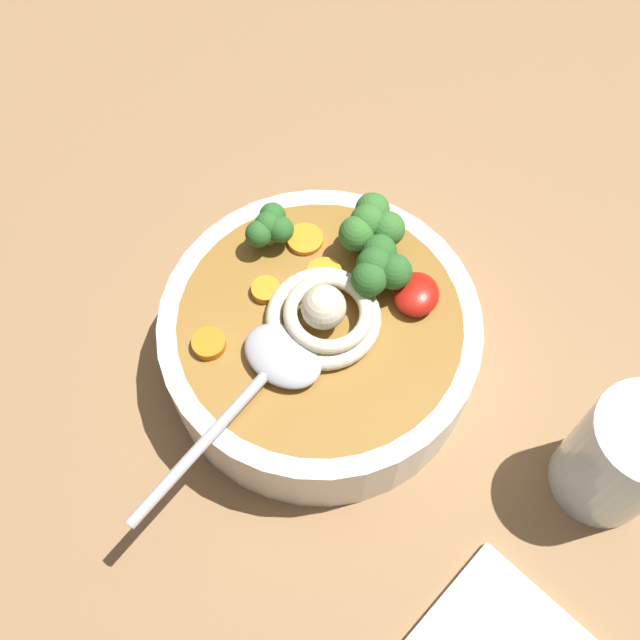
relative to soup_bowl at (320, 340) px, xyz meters
The scene contains 13 objects.
table_slab 6.30cm from the soup_bowl, 90.31° to the right, with size 134.77×134.77×4.32cm, color #936D47.
soup_bowl is the anchor object (origin of this frame).
noodle_pile 4.48cm from the soup_bowl, 106.09° to the right, with size 9.22×9.04×3.71cm.
soup_spoon 6.91cm from the soup_bowl, 160.34° to the left, with size 17.34×8.99×1.60cm.
chili_sauce_dollop 8.33cm from the soup_bowl, 57.64° to the right, with size 3.72×3.35×1.67cm, color #B2190F.
broccoli_floret_front 9.66cm from the soup_bowl, ahead, with size 5.15×4.43×4.07cm.
broccoli_floret_center 7.81cm from the soup_bowl, 36.62° to the right, with size 5.09×4.38×4.02cm.
broccoli_floret_rear 9.47cm from the soup_bowl, 47.40° to the left, with size 3.97×3.42×3.14cm.
carrot_slice_near_spoon 5.91cm from the soup_bowl, 78.53° to the left, with size 2.13×2.13×0.68cm, color orange.
carrot_slice_beside_chili 5.19cm from the soup_bowl, 14.08° to the left, with size 2.69×2.69×0.78cm, color orange.
carrot_slice_left 7.87cm from the soup_bowl, 28.23° to the left, with size 2.78×2.78×0.49cm, color orange.
carrot_slice_beside_noodles 8.96cm from the soup_bowl, 123.78° to the left, with size 2.41×2.41×0.75cm, color orange.
drinking_glass 22.97cm from the soup_bowl, 96.73° to the right, with size 7.24×7.24×10.76cm, color silver.
Camera 1 is at (-24.67, -5.73, 59.64)cm, focal length 42.50 mm.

